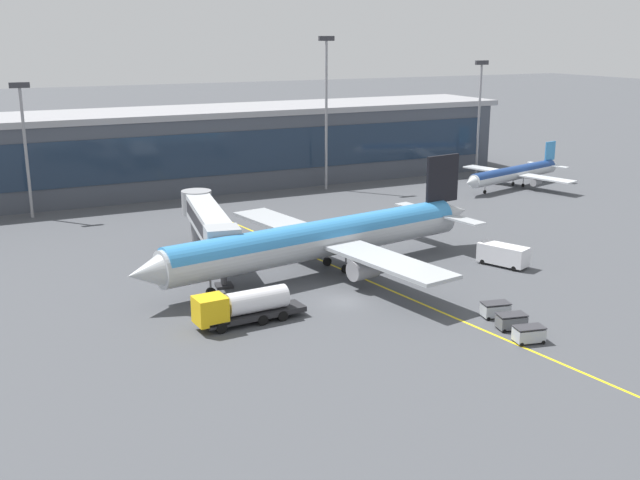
{
  "coord_description": "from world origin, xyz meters",
  "views": [
    {
      "loc": [
        -34.49,
        -64.49,
        26.3
      ],
      "look_at": [
        0.99,
        7.68,
        4.5
      ],
      "focal_mm": 42.74,
      "sensor_mm": 36.0,
      "label": 1
    }
  ],
  "objects_px": {
    "fuel_tanker": "(243,306)",
    "baggage_cart_1": "(511,321)",
    "main_airliner": "(322,239)",
    "lavatory_truck": "(502,254)",
    "baggage_cart_0": "(529,334)",
    "baggage_cart_2": "(495,309)",
    "commuter_jet_far": "(515,173)"
  },
  "relations": [
    {
      "from": "baggage_cart_0",
      "to": "baggage_cart_2",
      "type": "bearing_deg",
      "value": 77.96
    },
    {
      "from": "fuel_tanker",
      "to": "baggage_cart_2",
      "type": "bearing_deg",
      "value": -21.92
    },
    {
      "from": "main_airliner",
      "to": "fuel_tanker",
      "type": "height_order",
      "value": "main_airliner"
    },
    {
      "from": "baggage_cart_0",
      "to": "baggage_cart_1",
      "type": "relative_size",
      "value": 1.0
    },
    {
      "from": "baggage_cart_0",
      "to": "baggage_cart_1",
      "type": "distance_m",
      "value": 3.2
    },
    {
      "from": "fuel_tanker",
      "to": "main_airliner",
      "type": "bearing_deg",
      "value": 38.75
    },
    {
      "from": "baggage_cart_1",
      "to": "baggage_cart_2",
      "type": "height_order",
      "value": "same"
    },
    {
      "from": "main_airliner",
      "to": "baggage_cart_0",
      "type": "relative_size",
      "value": 15.8
    },
    {
      "from": "main_airliner",
      "to": "commuter_jet_far",
      "type": "xyz_separation_m",
      "value": [
        52.85,
        29.87,
        -1.45
      ]
    },
    {
      "from": "fuel_tanker",
      "to": "lavatory_truck",
      "type": "xyz_separation_m",
      "value": [
        33.86,
        4.14,
        -0.32
      ]
    },
    {
      "from": "main_airliner",
      "to": "baggage_cart_1",
      "type": "xyz_separation_m",
      "value": [
        8.0,
        -23.15,
        -3.23
      ]
    },
    {
      "from": "lavatory_truck",
      "to": "baggage_cart_1",
      "type": "distance_m",
      "value": 20.32
    },
    {
      "from": "baggage_cart_0",
      "to": "baggage_cart_1",
      "type": "height_order",
      "value": "same"
    },
    {
      "from": "fuel_tanker",
      "to": "commuter_jet_far",
      "type": "relative_size",
      "value": 0.4
    },
    {
      "from": "baggage_cart_1",
      "to": "commuter_jet_far",
      "type": "distance_m",
      "value": 69.47
    },
    {
      "from": "fuel_tanker",
      "to": "baggage_cart_1",
      "type": "height_order",
      "value": "fuel_tanker"
    },
    {
      "from": "baggage_cart_1",
      "to": "commuter_jet_far",
      "type": "bearing_deg",
      "value": 49.77
    },
    {
      "from": "lavatory_truck",
      "to": "baggage_cart_2",
      "type": "distance_m",
      "value": 17.46
    },
    {
      "from": "lavatory_truck",
      "to": "commuter_jet_far",
      "type": "distance_m",
      "value": 49.2
    },
    {
      "from": "lavatory_truck",
      "to": "baggage_cart_0",
      "type": "xyz_separation_m",
      "value": [
        -12.82,
        -19.4,
        -0.64
      ]
    },
    {
      "from": "lavatory_truck",
      "to": "fuel_tanker",
      "type": "bearing_deg",
      "value": -173.04
    },
    {
      "from": "commuter_jet_far",
      "to": "baggage_cart_0",
      "type": "bearing_deg",
      "value": -129.03
    },
    {
      "from": "fuel_tanker",
      "to": "commuter_jet_far",
      "type": "height_order",
      "value": "commuter_jet_far"
    },
    {
      "from": "fuel_tanker",
      "to": "baggage_cart_1",
      "type": "xyz_separation_m",
      "value": [
        21.72,
        -12.14,
        -0.96
      ]
    },
    {
      "from": "baggage_cart_0",
      "to": "commuter_jet_far",
      "type": "xyz_separation_m",
      "value": [
        45.52,
        56.15,
        1.78
      ]
    },
    {
      "from": "baggage_cart_2",
      "to": "baggage_cart_0",
      "type": "bearing_deg",
      "value": -102.04
    },
    {
      "from": "fuel_tanker",
      "to": "baggage_cart_2",
      "type": "xyz_separation_m",
      "value": [
        22.38,
        -9.01,
        -0.96
      ]
    },
    {
      "from": "lavatory_truck",
      "to": "baggage_cart_0",
      "type": "bearing_deg",
      "value": -123.45
    },
    {
      "from": "main_airliner",
      "to": "fuel_tanker",
      "type": "relative_size",
      "value": 4.21
    },
    {
      "from": "main_airliner",
      "to": "baggage_cart_0",
      "type": "distance_m",
      "value": 27.47
    },
    {
      "from": "baggage_cart_2",
      "to": "lavatory_truck",
      "type": "bearing_deg",
      "value": 48.86
    },
    {
      "from": "fuel_tanker",
      "to": "baggage_cart_0",
      "type": "bearing_deg",
      "value": -35.95
    }
  ]
}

